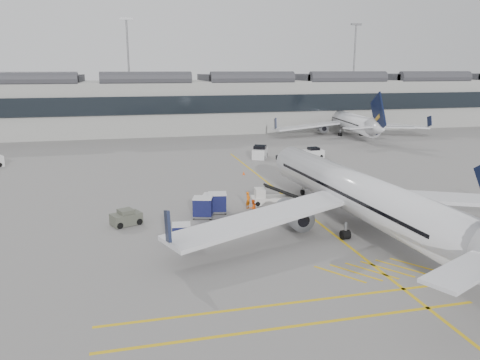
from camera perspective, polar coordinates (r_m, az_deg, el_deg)
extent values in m
plane|color=gray|center=(37.29, -2.61, -8.10)|extent=(220.00, 220.00, 0.00)
cube|color=#9E9E99|center=(106.57, -10.34, 8.82)|extent=(200.00, 20.00, 11.00)
cube|color=black|center=(96.34, -9.96, 8.96)|extent=(200.00, 0.50, 3.60)
cube|color=#38383D|center=(106.27, -10.49, 12.15)|extent=(200.00, 18.00, 1.40)
cylinder|color=slate|center=(120.06, -13.37, 12.52)|extent=(0.44, 0.44, 25.00)
cube|color=slate|center=(120.61, -13.72, 18.56)|extent=(3.00, 0.60, 0.50)
cylinder|color=slate|center=(134.96, 13.68, 12.57)|extent=(0.44, 0.44, 25.00)
cube|color=slate|center=(135.44, 13.99, 17.94)|extent=(3.00, 0.60, 0.50)
cube|color=gold|center=(49.04, 6.61, -2.85)|extent=(0.25, 60.00, 0.01)
cylinder|color=silver|center=(42.02, 14.15, -1.60)|extent=(5.39, 29.47, 3.67)
cone|color=silver|center=(56.47, 5.45, 2.55)|extent=(3.90, 4.12, 3.67)
cube|color=silver|center=(37.07, 2.85, -4.63)|extent=(16.74, 9.32, 0.34)
cube|color=silver|center=(46.58, 24.85, -2.11)|extent=(16.95, 7.60, 0.34)
cylinder|color=slate|center=(40.30, 6.73, -4.23)|extent=(2.25, 3.63, 2.05)
cylinder|color=slate|center=(45.94, 19.79, -2.74)|extent=(2.25, 3.63, 2.05)
cylinder|color=black|center=(52.29, 7.63, -1.50)|extent=(0.31, 0.64, 0.63)
cylinder|color=black|center=(39.60, 12.71, -6.52)|extent=(0.73, 0.82, 0.78)
cylinder|color=black|center=(42.16, 18.51, -5.66)|extent=(0.73, 0.82, 0.78)
cylinder|color=silver|center=(102.38, 12.98, 7.06)|extent=(6.82, 27.98, 3.48)
cone|color=silver|center=(117.23, 10.38, 7.95)|extent=(3.90, 4.10, 3.48)
cone|color=silver|center=(87.45, 16.53, 6.06)|extent=(3.99, 4.83, 3.48)
cube|color=silver|center=(98.52, 8.37, 6.53)|extent=(16.08, 6.29, 0.32)
cube|color=silver|center=(104.50, 17.78, 6.43)|extent=(15.67, 9.66, 0.32)
cylinder|color=slate|center=(101.30, 9.97, 6.29)|extent=(2.33, 3.54, 1.94)
cylinder|color=slate|center=(104.90, 15.63, 6.24)|extent=(2.33, 3.54, 1.94)
cube|color=black|center=(87.69, 16.50, 7.78)|extent=(1.13, 7.03, 7.75)
cylinder|color=black|center=(112.68, 11.09, 6.37)|extent=(0.33, 0.62, 0.59)
cylinder|color=black|center=(99.75, 12.09, 5.47)|extent=(0.73, 0.81, 0.74)
cylinder|color=black|center=(101.34, 14.58, 5.46)|extent=(0.73, 0.81, 0.74)
cube|color=silver|center=(48.69, 3.83, -2.44)|extent=(4.34, 2.16, 0.77)
cube|color=black|center=(48.66, 5.12, -1.40)|extent=(3.84, 1.67, 1.62)
cube|color=silver|center=(48.29, 2.43, -1.62)|extent=(1.16, 1.54, 0.99)
cylinder|color=black|center=(47.75, 2.17, -2.92)|extent=(0.50, 0.26, 0.48)
cylinder|color=black|center=(49.21, 1.90, -2.42)|extent=(0.50, 0.26, 0.48)
cylinder|color=black|center=(48.30, 5.78, -2.79)|extent=(0.50, 0.26, 0.48)
cylinder|color=black|center=(49.75, 5.41, -2.30)|extent=(0.50, 0.26, 0.48)
cube|color=gray|center=(44.28, -4.54, -4.33)|extent=(2.25, 2.03, 0.13)
cube|color=#13174A|center=(44.02, -4.56, -3.24)|extent=(2.08, 1.93, 1.60)
cube|color=silver|center=(43.79, -4.58, -2.18)|extent=(2.15, 2.00, 0.11)
cylinder|color=black|center=(43.85, -5.65, -4.65)|extent=(0.26, 0.18, 0.24)
cylinder|color=black|center=(44.99, -5.41, -4.17)|extent=(0.26, 0.18, 0.24)
cylinder|color=black|center=(43.64, -3.64, -4.70)|extent=(0.26, 0.18, 0.24)
cylinder|color=black|center=(44.79, -3.45, -4.21)|extent=(0.26, 0.18, 0.24)
cube|color=gray|center=(45.65, -2.77, -3.76)|extent=(2.11, 1.84, 0.13)
cube|color=#13174A|center=(45.39, -2.78, -2.70)|extent=(1.94, 1.76, 1.60)
cube|color=silver|center=(45.17, -2.79, -1.67)|extent=(2.00, 1.82, 0.11)
cylinder|color=black|center=(45.08, -3.73, -4.10)|extent=(0.26, 0.15, 0.24)
cylinder|color=black|center=(46.24, -3.74, -3.65)|extent=(0.26, 0.15, 0.24)
cylinder|color=black|center=(45.11, -1.77, -4.06)|extent=(0.26, 0.15, 0.24)
cylinder|color=black|center=(46.27, -1.83, -3.61)|extent=(0.26, 0.15, 0.24)
cube|color=gray|center=(46.20, -3.52, -3.59)|extent=(2.03, 1.87, 0.12)
cube|color=#13174A|center=(45.97, -3.53, -2.67)|extent=(1.88, 1.77, 1.41)
cube|color=silver|center=(45.78, -3.54, -1.78)|extent=(1.94, 1.83, 0.10)
cylinder|color=black|center=(45.85, -4.48, -3.83)|extent=(0.23, 0.17, 0.21)
cylinder|color=black|center=(46.85, -4.20, -3.45)|extent=(0.23, 0.17, 0.21)
cylinder|color=black|center=(45.59, -2.80, -3.90)|extent=(0.23, 0.17, 0.21)
cylinder|color=black|center=(46.59, -2.57, -3.52)|extent=(0.23, 0.17, 0.21)
cube|color=gray|center=(38.13, -7.12, -7.44)|extent=(1.70, 1.46, 0.11)
cube|color=#13174A|center=(37.87, -7.15, -6.40)|extent=(1.56, 1.40, 1.33)
cube|color=silver|center=(37.65, -7.18, -5.40)|extent=(1.61, 1.45, 0.09)
cylinder|color=black|center=(37.69, -8.10, -7.82)|extent=(0.21, 0.11, 0.20)
cylinder|color=black|center=(38.63, -8.07, -7.28)|extent=(0.21, 0.11, 0.20)
cylinder|color=black|center=(37.68, -6.13, -7.77)|extent=(0.21, 0.11, 0.20)
cylinder|color=black|center=(38.62, -6.16, -7.23)|extent=(0.21, 0.11, 0.20)
imported|color=orange|center=(46.84, 1.00, -2.46)|extent=(0.72, 0.74, 1.71)
imported|color=#F7520D|center=(44.42, 1.57, -3.41)|extent=(0.99, 0.94, 1.62)
cube|color=#505346|center=(43.26, -13.70, -4.61)|extent=(2.97, 2.45, 1.03)
cube|color=#505346|center=(43.08, -13.75, -3.83)|extent=(1.63, 1.63, 0.51)
cylinder|color=black|center=(42.42, -14.45, -5.41)|extent=(0.63, 0.47, 0.58)
cylinder|color=black|center=(43.60, -15.16, -4.94)|extent=(0.63, 0.47, 0.58)
cylinder|color=black|center=(43.12, -12.20, -4.97)|extent=(0.63, 0.47, 0.58)
cylinder|color=black|center=(44.28, -12.95, -4.52)|extent=(0.63, 0.47, 0.58)
cone|color=#F24C0A|center=(61.74, 0.45, 0.86)|extent=(0.34, 0.34, 0.47)
cone|color=#F24C0A|center=(47.51, 17.84, -3.66)|extent=(0.35, 0.35, 0.49)
cylinder|color=black|center=(74.85, -27.24, 1.66)|extent=(0.69, 0.53, 0.65)
cube|color=silver|center=(73.31, 2.45, 3.27)|extent=(3.39, 4.33, 1.51)
cube|color=black|center=(73.16, 2.46, 3.97)|extent=(2.48, 2.53, 0.65)
cylinder|color=black|center=(72.01, 2.97, 2.73)|extent=(0.49, 0.69, 0.65)
cylinder|color=black|center=(72.27, 1.62, 2.78)|extent=(0.49, 0.69, 0.65)
cylinder|color=black|center=(74.53, 3.25, 3.09)|extent=(0.49, 0.69, 0.65)
cylinder|color=black|center=(74.77, 1.94, 3.14)|extent=(0.49, 0.69, 0.65)
cube|color=silver|center=(74.61, 8.93, 3.19)|extent=(3.25, 1.74, 1.23)
cube|color=black|center=(74.49, 8.95, 3.75)|extent=(1.66, 1.58, 0.53)
cylinder|color=black|center=(73.60, 8.42, 2.79)|extent=(0.54, 0.22, 0.53)
cylinder|color=black|center=(74.86, 7.96, 2.98)|extent=(0.54, 0.22, 0.53)
cylinder|color=black|center=(74.52, 9.89, 2.86)|extent=(0.54, 0.22, 0.53)
cylinder|color=black|center=(75.76, 9.42, 3.05)|extent=(0.54, 0.22, 0.53)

